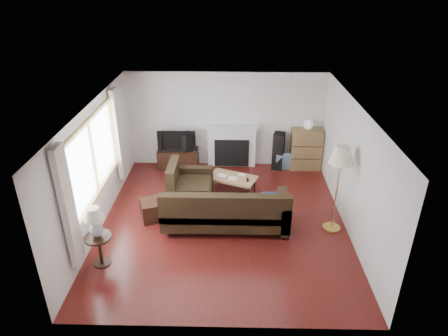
{
  "coord_description": "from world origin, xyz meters",
  "views": [
    {
      "loc": [
        0.16,
        -6.95,
        4.76
      ],
      "look_at": [
        0.0,
        0.3,
        1.1
      ],
      "focal_mm": 32.0,
      "sensor_mm": 36.0,
      "label": 1
    }
  ],
  "objects_px": {
    "sectional_sofa": "(225,208)",
    "floor_lamp": "(337,189)",
    "bookshelf": "(306,149)",
    "coffee_table": "(232,185)",
    "tv_stand": "(178,159)",
    "side_table": "(100,250)"
  },
  "relations": [
    {
      "from": "coffee_table",
      "to": "side_table",
      "type": "distance_m",
      "value": 3.47
    },
    {
      "from": "tv_stand",
      "to": "coffee_table",
      "type": "xyz_separation_m",
      "value": [
        1.43,
        -1.29,
        -0.05
      ]
    },
    {
      "from": "tv_stand",
      "to": "side_table",
      "type": "relative_size",
      "value": 1.75
    },
    {
      "from": "sectional_sofa",
      "to": "side_table",
      "type": "distance_m",
      "value": 2.51
    },
    {
      "from": "sectional_sofa",
      "to": "side_table",
      "type": "height_order",
      "value": "sectional_sofa"
    },
    {
      "from": "floor_lamp",
      "to": "sectional_sofa",
      "type": "bearing_deg",
      "value": 179.05
    },
    {
      "from": "sectional_sofa",
      "to": "side_table",
      "type": "relative_size",
      "value": 4.59
    },
    {
      "from": "floor_lamp",
      "to": "side_table",
      "type": "xyz_separation_m",
      "value": [
        -4.35,
        -1.19,
        -0.61
      ]
    },
    {
      "from": "side_table",
      "to": "floor_lamp",
      "type": "bearing_deg",
      "value": 15.24
    },
    {
      "from": "tv_stand",
      "to": "side_table",
      "type": "distance_m",
      "value": 3.97
    },
    {
      "from": "coffee_table",
      "to": "floor_lamp",
      "type": "bearing_deg",
      "value": -12.07
    },
    {
      "from": "bookshelf",
      "to": "side_table",
      "type": "distance_m",
      "value": 5.76
    },
    {
      "from": "bookshelf",
      "to": "coffee_table",
      "type": "distance_m",
      "value": 2.34
    },
    {
      "from": "floor_lamp",
      "to": "side_table",
      "type": "distance_m",
      "value": 4.55
    },
    {
      "from": "sectional_sofa",
      "to": "floor_lamp",
      "type": "height_order",
      "value": "floor_lamp"
    },
    {
      "from": "tv_stand",
      "to": "sectional_sofa",
      "type": "xyz_separation_m",
      "value": [
        1.29,
        -2.65,
        0.18
      ]
    },
    {
      "from": "tv_stand",
      "to": "coffee_table",
      "type": "relative_size",
      "value": 0.97
    },
    {
      "from": "side_table",
      "to": "tv_stand",
      "type": "bearing_deg",
      "value": 76.96
    },
    {
      "from": "tv_stand",
      "to": "side_table",
      "type": "height_order",
      "value": "side_table"
    },
    {
      "from": "tv_stand",
      "to": "floor_lamp",
      "type": "relative_size",
      "value": 0.57
    },
    {
      "from": "sectional_sofa",
      "to": "floor_lamp",
      "type": "xyz_separation_m",
      "value": [
        2.16,
        -0.04,
        0.47
      ]
    },
    {
      "from": "sectional_sofa",
      "to": "side_table",
      "type": "bearing_deg",
      "value": -150.82
    }
  ]
}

